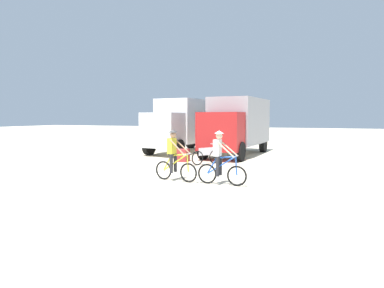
{
  "coord_description": "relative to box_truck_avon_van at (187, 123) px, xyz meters",
  "views": [
    {
      "loc": [
        5.76,
        -9.94,
        2.29
      ],
      "look_at": [
        0.52,
        3.56,
        1.1
      ],
      "focal_mm": 31.65,
      "sensor_mm": 36.0,
      "label": 1
    }
  ],
  "objects": [
    {
      "name": "ground_plane",
      "position": [
        2.42,
        -10.28,
        -1.87
      ],
      "size": [
        120.0,
        120.0,
        0.0
      ],
      "primitive_type": "plane",
      "color": "beige"
    },
    {
      "name": "box_truck_avon_van",
      "position": [
        0.0,
        0.0,
        0.0
      ],
      "size": [
        3.27,
        7.01,
        3.35
      ],
      "color": "white",
      "rests_on": "ground"
    },
    {
      "name": "box_truck_grey_hauler",
      "position": [
        3.46,
        -0.64,
        0.0
      ],
      "size": [
        2.82,
        6.89,
        3.35
      ],
      "color": "#9E9EA3",
      "rests_on": "ground"
    },
    {
      "name": "cyclist_orange_shirt",
      "position": [
        3.3,
        -9.38,
        -1.03
      ],
      "size": [
        1.72,
        0.54,
        1.82
      ],
      "color": "black",
      "rests_on": "ground"
    },
    {
      "name": "cyclist_cowboy_hat",
      "position": [
        5.01,
        -9.45,
        -1.03
      ],
      "size": [
        1.73,
        0.52,
        1.82
      ],
      "color": "black",
      "rests_on": "ground"
    },
    {
      "name": "bicycle_spare",
      "position": [
        3.03,
        -5.04,
        -1.48
      ],
      "size": [
        0.96,
        1.5,
        0.97
      ],
      "color": "black",
      "rests_on": "ground"
    },
    {
      "name": "supply_crate",
      "position": [
        1.54,
        -4.46,
        -1.57
      ],
      "size": [
        0.64,
        0.69,
        0.62
      ],
      "primitive_type": "cube",
      "rotation": [
        0.0,
        0.0,
        1.63
      ],
      "color": "#9E2D2D",
      "rests_on": "ground"
    }
  ]
}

